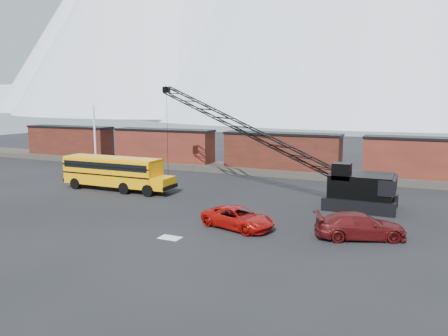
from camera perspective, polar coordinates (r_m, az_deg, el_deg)
The scene contains 12 objects.
ground at distance 31.73m, azimuth -4.09°, elevation -6.93°, with size 160.00×160.00×0.00m, color black.
gravel_berm at distance 51.65m, azimuth 7.48°, elevation -0.41°, with size 120.00×5.00×0.70m, color #403C35.
boxcar_west_far at distance 67.70m, azimuth -19.44°, elevation 3.42°, with size 13.70×3.10×4.17m.
boxcar_west_near at distance 57.90m, azimuth -7.84°, elevation 3.00°, with size 13.70×3.10×4.17m.
boxcar_mid at distance 51.32m, azimuth 7.54°, elevation 2.25°, with size 13.70×3.10×4.17m.
boxcar_east_near at distance 49.26m, azimuth 25.67°, elevation 1.17°, with size 13.70×3.10×4.17m.
utility_pole at distance 59.28m, azimuth -16.53°, elevation 4.20°, with size 1.40×0.24×8.00m.
snow_patch at distance 28.17m, azimuth -7.06°, elevation -9.03°, with size 1.40×0.90×0.02m, color silver.
school_bus at distance 43.21m, azimuth -14.01°, elevation -0.49°, with size 11.65×2.65×3.19m.
red_pickup at distance 29.80m, azimuth 1.85°, elevation -6.53°, with size 2.39×5.18×1.44m, color #9D0C07.
maroon_suv at distance 28.94m, azimuth 17.35°, elevation -7.22°, with size 2.28×5.62×1.63m, color #4A0D0E.
crawler_crane at distance 40.51m, azimuth 3.10°, elevation 4.94°, with size 23.61×6.49×10.19m.
Camera 1 is at (14.46, -26.88, 8.66)m, focal length 35.00 mm.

